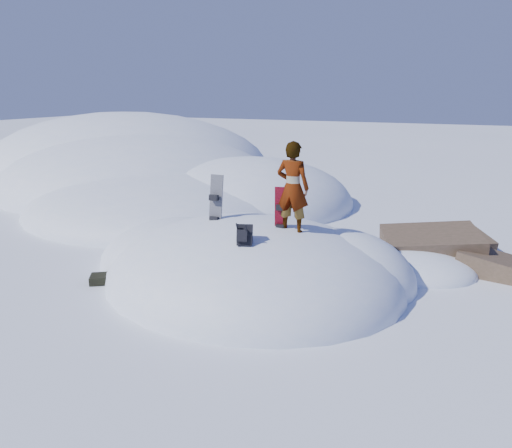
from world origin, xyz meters
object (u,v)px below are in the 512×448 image
at_px(backpack, 244,235).
at_px(snowboard_red, 281,219).
at_px(person, 293,188).
at_px(snowboard_dark, 215,211).

bearing_deg(backpack, snowboard_red, 53.91).
bearing_deg(snowboard_red, backpack, -119.73).
relative_size(snowboard_red, backpack, 2.89).
height_order(snowboard_red, person, person).
relative_size(snowboard_dark, person, 0.86).
bearing_deg(backpack, person, 43.15).
height_order(snowboard_red, backpack, snowboard_red).
distance_m(snowboard_dark, person, 2.02).
xyz_separation_m(snowboard_red, person, (0.25, 0.01, 0.71)).
height_order(snowboard_red, snowboard_dark, snowboard_dark).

